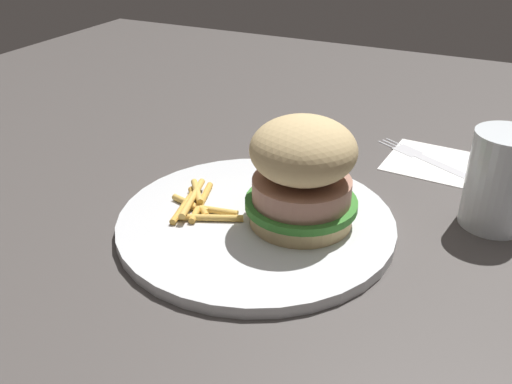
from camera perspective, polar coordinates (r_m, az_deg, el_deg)
The scene contains 7 objects.
ground_plane at distance 0.57m, azimuth 0.63°, elevation -4.97°, with size 1.60×1.60×0.00m, color #47423F.
plate at distance 0.59m, azimuth -0.00°, elevation -3.08°, with size 0.29×0.29×0.01m, color silver.
sandwich at distance 0.55m, azimuth 4.70°, elevation 1.99°, with size 0.11×0.11×0.11m.
fries_pile at distance 0.60m, azimuth -5.85°, elevation -1.22°, with size 0.09×0.09×0.01m.
napkin at distance 0.76m, azimuth 17.32°, elevation 2.94°, with size 0.11×0.11×0.00m, color white.
fork at distance 0.76m, azimuth 17.25°, elevation 3.15°, with size 0.16×0.10×0.00m.
drink_glass at distance 0.63m, azimuth 23.29°, elevation 0.53°, with size 0.07×0.07×0.10m.
Camera 1 is at (0.20, -0.43, 0.32)m, focal length 39.69 mm.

